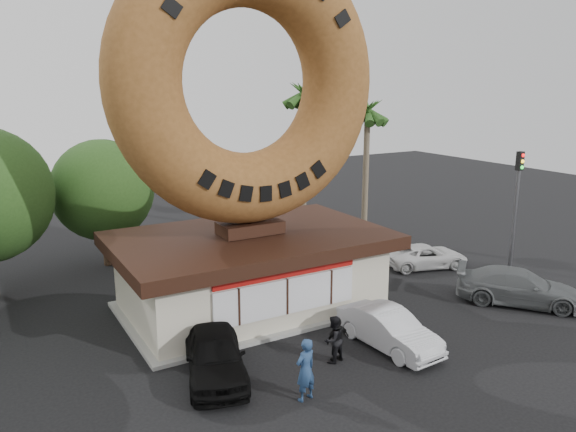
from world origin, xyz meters
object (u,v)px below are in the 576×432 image
at_px(person_center, 333,339).
at_px(person_right, 338,339).
at_px(traffic_signal, 517,195).
at_px(street_lamp, 138,175).
at_px(car_black, 215,354).
at_px(car_grey, 519,287).
at_px(car_white, 426,256).
at_px(giant_donut, 248,82).
at_px(car_silver, 389,329).
at_px(donut_shop, 251,268).
at_px(person_left, 305,370).

height_order(person_center, person_right, person_center).
height_order(traffic_signal, person_center, traffic_signal).
bearing_deg(street_lamp, traffic_signal, -37.14).
xyz_separation_m(street_lamp, car_black, (-1.73, -14.58, -3.70)).
xyz_separation_m(traffic_signal, car_black, (-17.58, -2.57, -3.08)).
bearing_deg(car_grey, car_white, 49.76).
height_order(giant_donut, car_grey, giant_donut).
distance_m(street_lamp, person_center, 16.29).
height_order(street_lamp, person_center, street_lamp).
distance_m(person_center, car_silver, 2.38).
distance_m(donut_shop, person_right, 5.83).
distance_m(person_right, car_white, 11.53).
bearing_deg(person_left, person_right, -158.10).
bearing_deg(person_center, giant_donut, -100.53).
relative_size(street_lamp, person_right, 4.94).
bearing_deg(person_left, traffic_signal, -173.74).
xyz_separation_m(donut_shop, giant_donut, (0.00, 0.02, 7.66)).
bearing_deg(person_right, donut_shop, -91.15).
height_order(donut_shop, person_left, donut_shop).
relative_size(traffic_signal, person_left, 3.04).
height_order(street_lamp, traffic_signal, street_lamp).
bearing_deg(giant_donut, street_lamp, 100.51).
bearing_deg(person_right, person_left, 28.07).
bearing_deg(donut_shop, car_grey, -27.63).
bearing_deg(person_left, person_center, -155.59).
height_order(giant_donut, car_black, giant_donut).
distance_m(person_right, car_grey, 9.83).
relative_size(donut_shop, person_left, 5.61).
relative_size(donut_shop, car_grey, 2.14).
xyz_separation_m(donut_shop, car_white, (10.30, 0.32, -1.17)).
distance_m(person_left, car_silver, 4.68).
height_order(person_center, car_black, person_center).
xyz_separation_m(giant_donut, car_grey, (10.31, -5.41, -8.66)).
xyz_separation_m(person_center, car_black, (-3.89, 1.14, -0.05)).
xyz_separation_m(car_grey, car_white, (-0.01, 5.72, -0.16)).
bearing_deg(donut_shop, person_left, -103.66).
bearing_deg(street_lamp, person_center, -82.17).
bearing_deg(car_white, giant_donut, 108.57).
bearing_deg(car_black, person_left, -38.41).
relative_size(person_left, car_black, 0.43).
xyz_separation_m(person_right, car_white, (9.81, 6.05, -0.21)).
relative_size(giant_donut, street_lamp, 1.41).
bearing_deg(person_center, car_black, -29.99).
distance_m(giant_donut, person_left, 11.26).
relative_size(traffic_signal, person_right, 3.75).
bearing_deg(car_white, car_black, 126.28).
distance_m(person_center, car_white, 11.67).
bearing_deg(person_center, car_white, -162.49).
distance_m(giant_donut, person_right, 10.37).
distance_m(giant_donut, car_black, 10.41).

